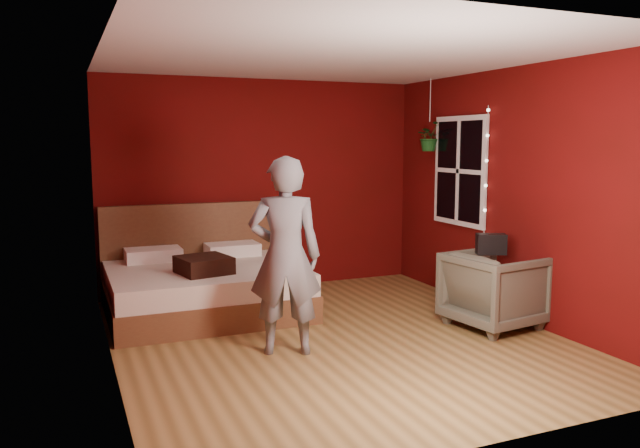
{
  "coord_description": "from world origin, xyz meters",
  "views": [
    {
      "loc": [
        -2.34,
        -5.17,
        1.85
      ],
      "look_at": [
        -0.01,
        0.4,
        1.04
      ],
      "focal_mm": 35.0,
      "sensor_mm": 36.0,
      "label": 1
    }
  ],
  "objects": [
    {
      "name": "handbag",
      "position": [
        1.5,
        -0.32,
        0.86
      ],
      "size": [
        0.31,
        0.24,
        0.2
      ],
      "primitive_type": "cube",
      "rotation": [
        0.0,
        0.0,
        -0.43
      ],
      "color": "black",
      "rests_on": "armchair"
    },
    {
      "name": "fairy_lights",
      "position": [
        1.94,
        0.38,
        1.5
      ],
      "size": [
        0.04,
        0.04,
        1.45
      ],
      "color": "silver",
      "rests_on": "room_walls"
    },
    {
      "name": "person",
      "position": [
        -0.57,
        -0.18,
        0.86
      ],
      "size": [
        0.73,
        0.6,
        1.72
      ],
      "primitive_type": "imported",
      "rotation": [
        0.0,
        0.0,
        2.8
      ],
      "color": "slate",
      "rests_on": "ground"
    },
    {
      "name": "bed",
      "position": [
        -0.95,
        1.43,
        0.29
      ],
      "size": [
        2.03,
        1.72,
        1.11
      ],
      "color": "brown",
      "rests_on": "ground"
    },
    {
      "name": "hanging_plant",
      "position": [
        1.88,
        1.42,
        1.9
      ],
      "size": [
        0.34,
        0.3,
        0.88
      ],
      "color": "silver",
      "rests_on": "room_walls"
    },
    {
      "name": "throw_pillow",
      "position": [
        -1.02,
        1.04,
        0.59
      ],
      "size": [
        0.57,
        0.57,
        0.17
      ],
      "primitive_type": "cube",
      "rotation": [
        0.0,
        0.0,
        0.21
      ],
      "color": "black",
      "rests_on": "bed"
    },
    {
      "name": "armchair",
      "position": [
        1.6,
        -0.26,
        0.38
      ],
      "size": [
        0.94,
        0.92,
        0.76
      ],
      "primitive_type": "imported",
      "rotation": [
        0.0,
        0.0,
        1.71
      ],
      "color": "#565444",
      "rests_on": "ground"
    },
    {
      "name": "room_walls",
      "position": [
        0.0,
        0.0,
        1.68
      ],
      "size": [
        4.04,
        4.54,
        2.62
      ],
      "color": "#5A090A",
      "rests_on": "ground"
    },
    {
      "name": "floor",
      "position": [
        0.0,
        0.0,
        0.0
      ],
      "size": [
        4.5,
        4.5,
        0.0
      ],
      "primitive_type": "plane",
      "color": "olive",
      "rests_on": "ground"
    },
    {
      "name": "window",
      "position": [
        1.97,
        0.9,
        1.5
      ],
      "size": [
        0.05,
        0.97,
        1.27
      ],
      "color": "white",
      "rests_on": "room_walls"
    }
  ]
}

